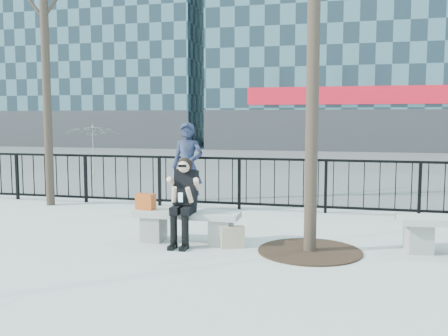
# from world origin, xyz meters

# --- Properties ---
(ground) EXTENTS (120.00, 120.00, 0.00)m
(ground) POSITION_xyz_m (0.00, 0.00, 0.00)
(ground) COLOR #A4A59F
(ground) RESTS_ON ground
(street_surface) EXTENTS (60.00, 23.00, 0.01)m
(street_surface) POSITION_xyz_m (0.00, 15.00, 0.00)
(street_surface) COLOR #474747
(street_surface) RESTS_ON ground
(railing) EXTENTS (14.00, 0.06, 1.10)m
(railing) POSITION_xyz_m (0.00, 3.00, 0.55)
(railing) COLOR black
(railing) RESTS_ON ground
(tree_grate) EXTENTS (1.50, 1.50, 0.02)m
(tree_grate) POSITION_xyz_m (1.90, -0.10, 0.01)
(tree_grate) COLOR black
(tree_grate) RESTS_ON ground
(bench_main) EXTENTS (1.65, 0.46, 0.49)m
(bench_main) POSITION_xyz_m (0.00, 0.00, 0.30)
(bench_main) COLOR slate
(bench_main) RESTS_ON ground
(seated_woman) EXTENTS (0.50, 0.64, 1.34)m
(seated_woman) POSITION_xyz_m (0.00, -0.16, 0.67)
(seated_woman) COLOR black
(seated_woman) RESTS_ON ground
(handbag) EXTENTS (0.33, 0.20, 0.25)m
(handbag) POSITION_xyz_m (-0.69, 0.02, 0.62)
(handbag) COLOR #AF4515
(handbag) RESTS_ON bench_main
(shopping_bag) EXTENTS (0.37, 0.25, 0.33)m
(shopping_bag) POSITION_xyz_m (0.77, -0.15, 0.16)
(shopping_bag) COLOR #CDAF91
(shopping_bag) RESTS_ON ground
(standing_man) EXTENTS (0.71, 0.50, 1.85)m
(standing_man) POSITION_xyz_m (-0.80, 2.53, 0.92)
(standing_man) COLOR black
(standing_man) RESTS_ON ground
(vendor_umbrella) EXTENTS (2.50, 2.53, 1.74)m
(vendor_umbrella) POSITION_xyz_m (-5.67, 7.56, 0.87)
(vendor_umbrella) COLOR yellow
(vendor_umbrella) RESTS_ON ground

